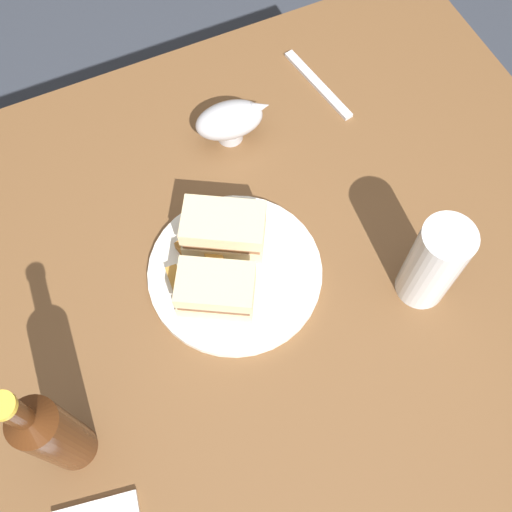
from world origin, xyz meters
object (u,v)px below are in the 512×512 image
object	(u,v)px
plate	(234,271)
sandwich_half_left	(224,229)
sandwich_half_right	(216,290)
pint_glass	(432,266)
gravy_boat	(230,120)
cider_bottle	(51,433)
fork	(318,84)

from	to	relation	value
plate	sandwich_half_left	distance (m)	0.07
sandwich_half_right	pint_glass	xyz separation A→B (m)	(0.29, -0.11, 0.03)
sandwich_half_right	pint_glass	size ratio (longest dim) A/B	0.79
plate	sandwich_half_left	xyz separation A→B (m)	(0.01, 0.05, 0.04)
sandwich_half_left	sandwich_half_right	xyz separation A→B (m)	(-0.05, -0.08, -0.00)
pint_glass	gravy_boat	world-z (taller)	pint_glass
sandwich_half_left	plate	bearing A→B (deg)	-97.58
plate	gravy_boat	xyz separation A→B (m)	(0.10, 0.24, 0.04)
cider_bottle	sandwich_half_left	bearing A→B (deg)	33.01
fork	sandwich_half_left	bearing A→B (deg)	118.83
fork	pint_glass	bearing A→B (deg)	164.72
fork	plate	bearing A→B (deg)	124.10
gravy_boat	fork	distance (m)	0.19
sandwich_half_left	gravy_boat	xyz separation A→B (m)	(0.09, 0.18, -0.00)
plate	cider_bottle	bearing A→B (deg)	-153.88
plate	pint_glass	world-z (taller)	pint_glass
sandwich_half_left	sandwich_half_right	world-z (taller)	sandwich_half_left
pint_glass	cider_bottle	world-z (taller)	cider_bottle
plate	cider_bottle	size ratio (longest dim) A/B	0.99
gravy_boat	cider_bottle	bearing A→B (deg)	-135.96
sandwich_half_right	gravy_boat	size ratio (longest dim) A/B	1.00
plate	fork	distance (m)	0.39
plate	gravy_boat	bearing A→B (deg)	67.60
gravy_boat	sandwich_half_right	bearing A→B (deg)	-117.40
pint_glass	fork	size ratio (longest dim) A/B	0.92
gravy_boat	fork	size ratio (longest dim) A/B	0.72
plate	sandwich_half_left	bearing A→B (deg)	82.42
plate	sandwich_half_right	distance (m)	0.06
gravy_boat	fork	world-z (taller)	gravy_boat
plate	cider_bottle	xyz separation A→B (m)	(-0.30, -0.15, 0.10)
sandwich_half_left	sandwich_half_right	bearing A→B (deg)	-120.06
cider_bottle	fork	world-z (taller)	cider_bottle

